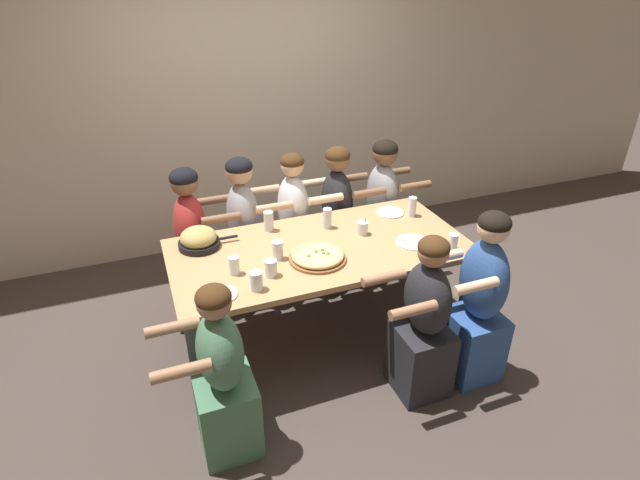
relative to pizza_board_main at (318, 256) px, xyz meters
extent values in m
plane|color=#423833|center=(0.08, 0.15, -0.79)|extent=(18.00, 18.00, 0.00)
cube|color=beige|center=(0.08, 1.87, 0.81)|extent=(10.00, 0.06, 3.20)
cube|color=tan|center=(0.08, 0.15, -0.05)|extent=(2.00, 0.97, 0.04)
cube|color=#4C4C51|center=(-0.86, -0.27, -0.43)|extent=(0.07, 0.07, 0.73)
cube|color=#4C4C51|center=(1.01, -0.27, -0.43)|extent=(0.07, 0.07, 0.73)
cube|color=#4C4C51|center=(-0.86, 0.58, -0.43)|extent=(0.07, 0.07, 0.73)
cube|color=#4C4C51|center=(1.01, 0.58, -0.43)|extent=(0.07, 0.07, 0.73)
cylinder|color=brown|center=(0.00, 0.00, -0.02)|extent=(0.37, 0.37, 0.02)
torus|color=#DBB26B|center=(0.00, 0.00, 0.01)|extent=(0.34, 0.34, 0.03)
cylinder|color=#E5C675|center=(0.00, 0.00, 0.00)|extent=(0.30, 0.30, 0.02)
cylinder|color=#4C7A3D|center=(-0.06, 0.00, 0.02)|extent=(0.02, 0.02, 0.01)
cylinder|color=#4C7A3D|center=(0.06, -0.02, 0.02)|extent=(0.02, 0.02, 0.01)
cylinder|color=#4C7A3D|center=(0.04, 0.04, 0.02)|extent=(0.02, 0.02, 0.01)
cylinder|color=#4C7A3D|center=(0.04, 0.00, 0.02)|extent=(0.02, 0.02, 0.01)
cylinder|color=#4C7A3D|center=(0.00, 0.03, 0.02)|extent=(0.02, 0.02, 0.01)
cylinder|color=black|center=(-0.68, 0.44, 0.00)|extent=(0.28, 0.28, 0.04)
cylinder|color=black|center=(-0.48, 0.44, 0.01)|extent=(0.12, 0.02, 0.02)
ellipsoid|color=tan|center=(-0.68, 0.44, 0.05)|extent=(0.24, 0.24, 0.13)
cylinder|color=white|center=(-0.66, -0.17, -0.02)|extent=(0.18, 0.18, 0.01)
cube|color=#B7B7BC|center=(-0.66, -0.17, -0.01)|extent=(0.13, 0.02, 0.01)
cylinder|color=white|center=(0.76, 0.44, -0.02)|extent=(0.20, 0.20, 0.01)
cube|color=#B7B7BC|center=(0.76, 0.44, -0.01)|extent=(0.04, 0.14, 0.01)
cylinder|color=white|center=(0.68, -0.03, -0.02)|extent=(0.23, 0.23, 0.01)
cube|color=#B7B7BC|center=(0.68, -0.03, -0.01)|extent=(0.14, 0.09, 0.01)
cylinder|color=silver|center=(0.42, 0.21, 0.02)|extent=(0.08, 0.08, 0.09)
cylinder|color=#1EA8DB|center=(0.42, 0.21, 0.01)|extent=(0.07, 0.07, 0.07)
cylinder|color=black|center=(0.44, 0.21, 0.03)|extent=(0.01, 0.01, 0.12)
cylinder|color=silver|center=(0.89, 0.35, 0.05)|extent=(0.06, 0.06, 0.15)
cylinder|color=silver|center=(-0.33, -0.07, 0.03)|extent=(0.08, 0.08, 0.11)
cylinder|color=silver|center=(-0.53, 0.03, 0.03)|extent=(0.07, 0.07, 0.12)
cylinder|color=silver|center=(-0.18, 0.51, 0.05)|extent=(0.07, 0.07, 0.15)
cylinder|color=black|center=(-0.18, 0.51, 0.02)|extent=(0.06, 0.06, 0.08)
cylinder|color=silver|center=(0.22, 0.40, 0.05)|extent=(0.06, 0.06, 0.15)
cylinder|color=black|center=(0.22, 0.40, 0.03)|extent=(0.06, 0.06, 0.11)
cylinder|color=silver|center=(-0.45, -0.18, 0.03)|extent=(0.08, 0.08, 0.12)
cylinder|color=silver|center=(-0.45, -0.18, 0.00)|extent=(0.07, 0.07, 0.06)
cylinder|color=silver|center=(-0.23, 0.11, 0.04)|extent=(0.07, 0.07, 0.12)
cylinder|color=black|center=(-0.23, 0.11, 0.01)|extent=(0.06, 0.06, 0.06)
cylinder|color=silver|center=(0.88, -0.20, 0.03)|extent=(0.07, 0.07, 0.11)
cylinder|color=black|center=(0.88, -0.20, 0.01)|extent=(0.06, 0.06, 0.07)
cube|color=#2D5193|center=(0.88, -0.55, -0.56)|extent=(0.32, 0.34, 0.47)
ellipsoid|color=#2D5193|center=(0.88, -0.55, -0.05)|extent=(0.24, 0.36, 0.54)
sphere|color=beige|center=(0.88, -0.55, 0.31)|extent=(0.19, 0.19, 0.19)
ellipsoid|color=black|center=(0.88, -0.55, 0.34)|extent=(0.19, 0.19, 0.13)
cylinder|color=beige|center=(0.67, -0.72, 0.06)|extent=(0.28, 0.06, 0.06)
cylinder|color=beige|center=(0.67, -0.38, 0.06)|extent=(0.28, 0.06, 0.06)
cube|color=#477556|center=(-0.75, -0.55, -0.56)|extent=(0.32, 0.34, 0.47)
ellipsoid|color=#477556|center=(-0.75, -0.55, -0.10)|extent=(0.24, 0.36, 0.45)
sphere|color=#9E7051|center=(-0.75, -0.55, 0.21)|extent=(0.18, 0.18, 0.18)
ellipsoid|color=#422814|center=(-0.75, -0.55, 0.24)|extent=(0.18, 0.18, 0.12)
cylinder|color=#9E7051|center=(-0.96, -0.72, -0.02)|extent=(0.28, 0.06, 0.06)
cylinder|color=#9E7051|center=(-0.96, -0.38, -0.02)|extent=(0.28, 0.06, 0.06)
cube|color=silver|center=(0.12, 0.86, -0.56)|extent=(0.32, 0.34, 0.47)
ellipsoid|color=silver|center=(0.12, 0.86, -0.05)|extent=(0.24, 0.36, 0.54)
sphere|color=beige|center=(0.12, 0.86, 0.30)|extent=(0.18, 0.18, 0.18)
ellipsoid|color=#422814|center=(0.12, 0.86, 0.33)|extent=(0.18, 0.18, 0.13)
cylinder|color=beige|center=(0.33, 1.03, 0.06)|extent=(0.28, 0.06, 0.06)
cylinder|color=beige|center=(0.33, 0.69, 0.06)|extent=(0.28, 0.06, 0.06)
cube|color=#B22D2D|center=(-0.69, 0.86, -0.56)|extent=(0.32, 0.34, 0.47)
ellipsoid|color=#B22D2D|center=(-0.69, 0.86, -0.07)|extent=(0.24, 0.36, 0.51)
sphere|color=brown|center=(-0.69, 0.86, 0.29)|extent=(0.20, 0.20, 0.20)
ellipsoid|color=black|center=(-0.69, 0.86, 0.32)|extent=(0.20, 0.20, 0.14)
cylinder|color=brown|center=(-0.48, 1.03, 0.04)|extent=(0.28, 0.06, 0.06)
cylinder|color=brown|center=(-0.48, 0.69, 0.04)|extent=(0.28, 0.06, 0.06)
cube|color=#232328|center=(0.50, 0.86, -0.56)|extent=(0.32, 0.34, 0.47)
ellipsoid|color=#232328|center=(0.50, 0.86, -0.06)|extent=(0.24, 0.36, 0.53)
sphere|color=brown|center=(0.50, 0.86, 0.30)|extent=(0.20, 0.20, 0.20)
ellipsoid|color=#422814|center=(0.50, 0.86, 0.34)|extent=(0.20, 0.20, 0.14)
cylinder|color=brown|center=(0.70, 1.03, 0.05)|extent=(0.28, 0.06, 0.06)
cylinder|color=brown|center=(0.70, 0.69, 0.05)|extent=(0.28, 0.06, 0.06)
cube|color=#99999E|center=(-0.29, 0.86, -0.56)|extent=(0.32, 0.34, 0.47)
ellipsoid|color=#99999E|center=(-0.29, 0.86, -0.05)|extent=(0.24, 0.36, 0.54)
sphere|color=tan|center=(-0.29, 0.86, 0.31)|extent=(0.20, 0.20, 0.20)
ellipsoid|color=black|center=(-0.29, 0.86, 0.35)|extent=(0.20, 0.20, 0.14)
cylinder|color=tan|center=(-0.08, 1.03, 0.06)|extent=(0.28, 0.06, 0.06)
cylinder|color=tan|center=(-0.08, 0.69, 0.06)|extent=(0.28, 0.06, 0.06)
cube|color=#232328|center=(0.48, -0.55, -0.56)|extent=(0.32, 0.34, 0.47)
ellipsoid|color=#232328|center=(0.48, -0.55, -0.09)|extent=(0.24, 0.36, 0.47)
sphere|color=#9E7051|center=(0.48, -0.55, 0.23)|extent=(0.18, 0.18, 0.18)
ellipsoid|color=#422814|center=(0.48, -0.55, 0.26)|extent=(0.18, 0.18, 0.13)
cylinder|color=#9E7051|center=(0.28, -0.72, 0.00)|extent=(0.28, 0.06, 0.06)
cylinder|color=#9E7051|center=(0.28, -0.38, 0.00)|extent=(0.28, 0.06, 0.06)
cube|color=#99999E|center=(0.92, 0.86, -0.56)|extent=(0.32, 0.34, 0.47)
ellipsoid|color=#99999E|center=(0.92, 0.86, -0.06)|extent=(0.24, 0.36, 0.52)
sphere|color=brown|center=(0.92, 0.86, 0.30)|extent=(0.21, 0.21, 0.21)
ellipsoid|color=black|center=(0.92, 0.86, 0.34)|extent=(0.21, 0.21, 0.14)
cylinder|color=brown|center=(1.12, 1.03, 0.05)|extent=(0.28, 0.06, 0.06)
cylinder|color=brown|center=(1.12, 0.69, 0.05)|extent=(0.28, 0.06, 0.06)
camera|label=1|loc=(-0.98, -2.57, 1.64)|focal=28.00mm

